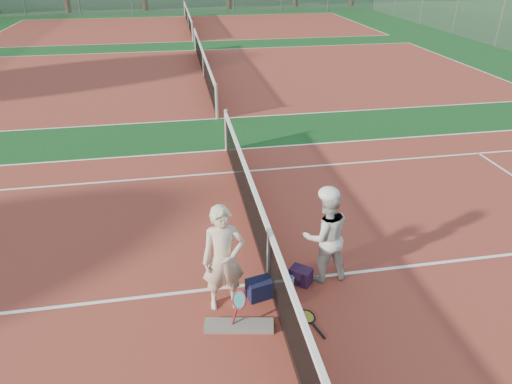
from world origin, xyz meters
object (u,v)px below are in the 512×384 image
racket_red (239,308)px  racket_spare (307,317)px  water_bottle (291,285)px  sports_bag_purple (301,276)px  player_a (223,259)px  player_b (325,236)px  net_main (269,257)px  racket_black_held (330,257)px  sports_bag_navy (260,289)px

racket_red → racket_spare: 1.00m
racket_red → water_bottle: bearing=-9.6°
sports_bag_purple → racket_red: bearing=-146.3°
player_a → player_b: player_a is taller
net_main → racket_black_held: (1.06, 0.16, -0.25)m
racket_spare → sports_bag_navy: 0.82m
sports_bag_navy → racket_spare: bearing=-43.9°
sports_bag_purple → water_bottle: 0.31m
water_bottle → sports_bag_navy: bearing=178.7°
net_main → sports_bag_navy: (-0.19, -0.29, -0.36)m
sports_bag_purple → water_bottle: bearing=-134.2°
racket_black_held → racket_spare: (-0.67, -1.01, -0.24)m
player_b → water_bottle: (-0.60, -0.31, -0.63)m
racket_black_held → racket_spare: 1.23m
racket_black_held → sports_bag_navy: 1.33m
player_a → racket_black_held: player_a is taller
racket_spare → water_bottle: size_ratio=2.00×
player_a → net_main: bearing=26.1°
net_main → player_b: size_ratio=7.04×
player_a → sports_bag_navy: player_a is taller
player_b → racket_black_held: size_ratio=3.01×
racket_red → water_bottle: racket_red is taller
racket_red → sports_bag_purple: (1.08, 0.72, -0.15)m
sports_bag_navy → racket_red: bearing=-126.8°
racket_spare → sports_bag_purple: (0.12, 0.77, 0.12)m
net_main → racket_spare: size_ratio=18.30×
net_main → racket_red: net_main is taller
racket_black_held → sports_bag_navy: (-1.25, -0.45, -0.11)m
player_a → sports_bag_navy: size_ratio=4.37×
net_main → racket_red: (-0.58, -0.80, -0.23)m
player_a → racket_black_held: 1.96m
racket_red → player_a: bearing=70.7°
player_b → sports_bag_purple: 0.76m
sports_bag_navy → racket_black_held: bearing=19.6°
sports_bag_navy → net_main: bearing=56.1°
player_b → water_bottle: 0.92m
player_a → sports_bag_navy: (0.54, 0.09, -0.68)m
net_main → racket_black_held: net_main is taller
player_a → racket_red: size_ratio=2.98×
player_a → sports_bag_navy: bearing=8.1°
racket_black_held → water_bottle: (-0.77, -0.46, -0.11)m
player_a → water_bottle: player_a is taller
player_b → racket_red: bearing=25.7°
player_b → sports_bag_purple: bearing=9.9°
net_main → sports_bag_navy: net_main is taller
player_a → water_bottle: size_ratio=5.57×
player_b → sports_bag_purple: (-0.39, -0.09, -0.65)m
player_a → player_b: 1.67m
net_main → player_a: 0.89m
net_main → racket_red: bearing=-125.8°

